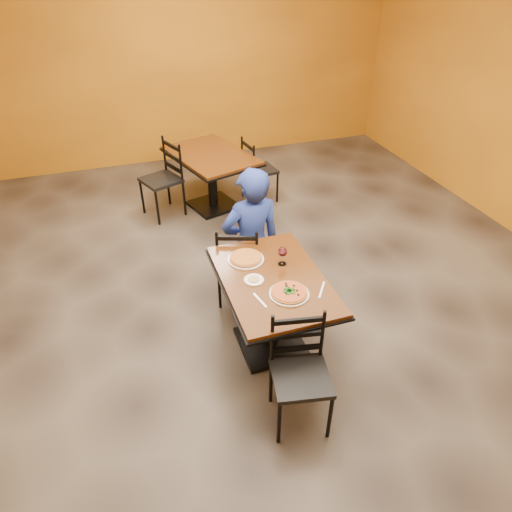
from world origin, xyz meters
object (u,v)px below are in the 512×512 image
object	(u,v)px
table_main	(272,296)
wine_glass	(282,255)
chair_main_far	(239,261)
plate_main	(289,294)
chair_second_left	(161,180)
side_plate	(254,280)
pizza_main	(289,292)
pizza_far	(246,258)
plate_far	(246,259)
diner	(251,227)
chair_main_near	(301,378)
table_second	(212,168)
chair_second_right	(260,170)

from	to	relation	value
table_main	wine_glass	world-z (taller)	wine_glass
chair_main_far	plate_main	distance (m)	1.03
chair_second_left	side_plate	bearing A→B (deg)	-13.72
table_main	pizza_main	world-z (taller)	pizza_main
pizza_main	pizza_far	bearing A→B (deg)	107.86
plate_far	diner	bearing A→B (deg)	68.52
chair_main_near	pizza_far	world-z (taller)	chair_main_near
chair_main_near	pizza_main	size ratio (longest dim) A/B	3.13
chair_main_near	chair_main_far	xyz separation A→B (m)	(-0.00, 1.52, -0.01)
chair_second_left	table_second	bearing A→B (deg)	68.65
plate_main	table_second	bearing A→B (deg)	88.00
pizza_main	side_plate	xyz separation A→B (m)	(-0.20, 0.25, -0.02)
chair_second_left	wine_glass	size ratio (longest dim) A/B	5.34
table_main	table_second	bearing A→B (deg)	86.83
table_second	wine_glass	xyz separation A→B (m)	(-0.01, -2.53, 0.28)
diner	chair_second_right	bearing A→B (deg)	-114.83
plate_far	side_plate	xyz separation A→B (m)	(-0.03, -0.30, 0.00)
side_plate	table_main	bearing A→B (deg)	-6.43
table_second	diner	xyz separation A→B (m)	(-0.01, -1.69, 0.07)
diner	side_plate	xyz separation A→B (m)	(-0.30, -0.98, 0.12)
table_second	chair_main_far	xyz separation A→B (m)	(-0.22, -1.95, -0.12)
table_main	plate_far	size ratio (longest dim) A/B	3.97
chair_main_far	diner	size ratio (longest dim) A/B	0.69
pizza_far	side_plate	bearing A→B (deg)	-94.98
side_plate	wine_glass	distance (m)	0.34
chair_second_right	side_plate	bearing A→B (deg)	152.01
chair_main_near	plate_far	size ratio (longest dim) A/B	2.87
table_second	side_plate	size ratio (longest dim) A/B	9.02
table_second	pizza_main	xyz separation A→B (m)	(-0.10, -2.92, 0.21)
side_plate	chair_main_far	bearing A→B (deg)	83.44
plate_main	chair_main_near	bearing A→B (deg)	-101.99
table_second	chair_second_right	size ratio (longest dim) A/B	1.66
chair_main_near	plate_main	bearing A→B (deg)	89.05
wine_glass	chair_second_right	bearing A→B (deg)	75.16
chair_main_far	pizza_main	world-z (taller)	chair_main_far
pizza_far	wine_glass	xyz separation A→B (m)	(0.27, -0.16, 0.07)
plate_far	pizza_far	bearing A→B (deg)	180.00
table_main	side_plate	distance (m)	0.25
chair_main_far	plate_main	xyz separation A→B (m)	(0.12, -0.98, 0.32)
chair_second_left	plate_main	xyz separation A→B (m)	(0.56, -2.92, 0.27)
chair_main_far	chair_second_left	bearing A→B (deg)	-57.41
chair_second_left	pizza_main	size ratio (longest dim) A/B	3.39
chair_second_right	pizza_main	size ratio (longest dim) A/B	3.06
table_second	wine_glass	bearing A→B (deg)	-90.20
plate_main	pizza_main	distance (m)	0.02
chair_main_far	pizza_far	distance (m)	0.55
chair_main_near	plate_main	distance (m)	0.64
chair_main_far	plate_main	bearing A→B (deg)	116.75
diner	plate_main	bearing A→B (deg)	82.45
chair_main_near	plate_far	xyz separation A→B (m)	(-0.06, 1.10, 0.31)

